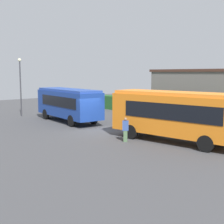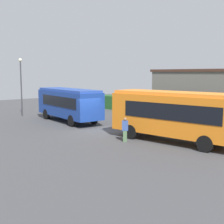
{
  "view_description": "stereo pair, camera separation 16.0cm",
  "coord_description": "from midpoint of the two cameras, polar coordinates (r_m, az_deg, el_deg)",
  "views": [
    {
      "loc": [
        19.02,
        -15.09,
        4.55
      ],
      "look_at": [
        0.94,
        1.1,
        1.46
      ],
      "focal_mm": 49.03,
      "sensor_mm": 36.0,
      "label": 1
    },
    {
      "loc": [
        19.13,
        -14.97,
        4.55
      ],
      "look_at": [
        0.94,
        1.1,
        1.46
      ],
      "focal_mm": 49.03,
      "sensor_mm": 36.0,
      "label": 2
    }
  ],
  "objects": [
    {
      "name": "person_right",
      "position": [
        22.43,
        18.72,
        -2.42
      ],
      "size": [
        0.38,
        0.26,
        1.76
      ],
      "rotation": [
        0.0,
        0.0,
        1.57
      ],
      "color": "black",
      "rests_on": "ground_plane"
    },
    {
      "name": "bus_blue",
      "position": [
        29.04,
        -8.34,
        1.71
      ],
      "size": [
        8.82,
        3.24,
        3.09
      ],
      "rotation": [
        0.0,
        0.0,
        3.04
      ],
      "color": "navy",
      "rests_on": "ground_plane"
    },
    {
      "name": "person_left",
      "position": [
        20.39,
        2.31,
        -3.19
      ],
      "size": [
        0.47,
        0.47,
        1.63
      ],
      "rotation": [
        0.0,
        0.0,
        5.48
      ],
      "color": "#4C6B47",
      "rests_on": "ground_plane"
    },
    {
      "name": "person_center",
      "position": [
        22.81,
        15.56,
        -2.3
      ],
      "size": [
        0.54,
        0.46,
        1.67
      ],
      "rotation": [
        0.0,
        0.0,
        1.05
      ],
      "color": "#334C8C",
      "rests_on": "ground_plane"
    },
    {
      "name": "depot_building",
      "position": [
        36.9,
        16.8,
        3.78
      ],
      "size": [
        12.09,
        5.59,
        5.0
      ],
      "color": "slate",
      "rests_on": "ground_plane"
    },
    {
      "name": "ground_plane",
      "position": [
        24.71,
        -3.55,
        -3.38
      ],
      "size": [
        64.0,
        64.0,
        0.0
      ],
      "primitive_type": "plane",
      "color": "#424244"
    },
    {
      "name": "hedge_row",
      "position": [
        32.45,
        11.81,
        0.52
      ],
      "size": [
        44.0,
        1.64,
        1.67
      ],
      "primitive_type": "cube",
      "color": "#225224",
      "rests_on": "ground_plane"
    },
    {
      "name": "lamppost",
      "position": [
        33.76,
        -16.85,
        5.61
      ],
      "size": [
        0.36,
        0.36,
        6.1
      ],
      "color": "#38383D",
      "rests_on": "ground_plane"
    },
    {
      "name": "bus_orange",
      "position": [
        20.52,
        11.36,
        -0.28
      ],
      "size": [
        9.08,
        3.46,
        3.34
      ],
      "rotation": [
        0.0,
        0.0,
        3.26
      ],
      "color": "orange",
      "rests_on": "ground_plane"
    }
  ]
}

